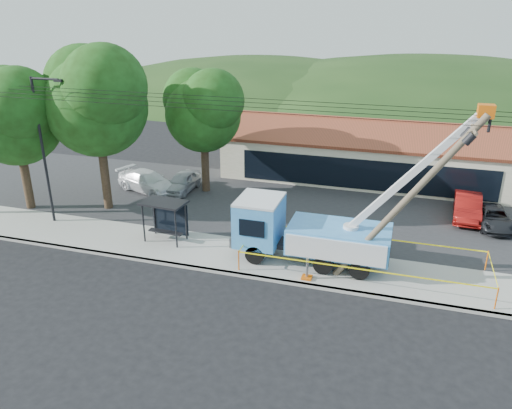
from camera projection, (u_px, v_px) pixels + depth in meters
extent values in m
plane|color=black|center=(240.00, 300.00, 23.16)|extent=(120.00, 120.00, 0.00)
cube|color=#ABAAA0|center=(253.00, 277.00, 24.99)|extent=(60.00, 0.25, 0.15)
cube|color=#ABAAA0|center=(264.00, 260.00, 26.68)|extent=(60.00, 4.00, 0.15)
cube|color=#28282B|center=(296.00, 206.00, 33.79)|extent=(60.00, 12.00, 0.10)
cube|color=beige|center=(369.00, 156.00, 39.19)|extent=(22.00, 8.00, 3.40)
cube|color=black|center=(364.00, 175.00, 35.72)|extent=(18.04, 0.08, 2.21)
cube|color=brown|center=(369.00, 134.00, 36.59)|extent=(22.50, 4.53, 1.52)
cube|color=brown|center=(374.00, 123.00, 40.14)|extent=(22.50, 4.53, 1.52)
cube|color=brown|center=(372.00, 120.00, 38.12)|extent=(22.50, 0.30, 0.25)
cylinder|color=black|center=(43.00, 154.00, 29.71)|extent=(0.16, 0.16, 9.00)
cylinder|color=black|center=(44.00, 79.00, 27.83)|extent=(1.80, 0.14, 0.14)
cube|color=black|center=(58.00, 80.00, 27.60)|extent=(0.50, 0.22, 0.15)
cylinder|color=#332316|center=(105.00, 173.00, 32.57)|extent=(0.56, 0.56, 5.06)
sphere|color=#1B370F|center=(97.00, 106.00, 30.94)|extent=(6.30, 6.30, 6.30)
sphere|color=#1B370F|center=(85.00, 84.00, 31.59)|extent=(5.04, 5.04, 5.04)
sphere|color=#1B370F|center=(104.00, 86.00, 29.33)|extent=(5.04, 5.04, 5.04)
cylinder|color=#332316|center=(26.00, 178.00, 32.71)|extent=(0.56, 0.56, 4.40)
sphere|color=#1B370F|center=(16.00, 120.00, 31.30)|extent=(5.70, 5.70, 5.70)
sphere|color=#1B370F|center=(7.00, 101.00, 31.91)|extent=(4.56, 4.56, 4.56)
sphere|color=#1B370F|center=(19.00, 104.00, 29.87)|extent=(4.56, 4.56, 4.56)
cylinder|color=#332316|center=(205.00, 164.00, 35.81)|extent=(0.56, 0.56, 4.18)
sphere|color=#1B370F|center=(203.00, 114.00, 34.47)|extent=(5.25, 5.25, 5.25)
sphere|color=#1B370F|center=(193.00, 98.00, 35.02)|extent=(4.20, 4.20, 4.20)
sphere|color=#1B370F|center=(213.00, 100.00, 33.13)|extent=(4.20, 4.20, 4.20)
ellipsoid|color=#183413|center=(262.00, 94.00, 76.03)|extent=(78.40, 56.00, 28.00)
ellipsoid|color=#183413|center=(435.00, 103.00, 69.25)|extent=(89.60, 64.00, 32.00)
cylinder|color=black|center=(259.00, 112.00, 22.86)|extent=(60.00, 0.02, 0.02)
cylinder|color=black|center=(262.00, 108.00, 23.26)|extent=(60.00, 0.02, 0.02)
cylinder|color=black|center=(265.00, 103.00, 23.66)|extent=(60.00, 0.02, 0.02)
cylinder|color=black|center=(268.00, 99.00, 23.97)|extent=(60.00, 0.02, 0.02)
cylinder|color=black|center=(255.00, 255.00, 25.94)|extent=(1.01, 0.34, 1.01)
cylinder|color=black|center=(267.00, 236.00, 28.03)|extent=(1.01, 0.34, 1.01)
cylinder|color=black|center=(323.00, 264.00, 24.97)|extent=(1.01, 0.34, 1.01)
cylinder|color=black|center=(331.00, 244.00, 27.06)|extent=(1.01, 0.34, 1.01)
cylinder|color=black|center=(359.00, 269.00, 24.48)|extent=(1.01, 0.34, 1.01)
cylinder|color=black|center=(364.00, 249.00, 26.57)|extent=(1.01, 0.34, 1.01)
cube|color=black|center=(315.00, 247.00, 26.09)|extent=(7.39, 1.12, 0.28)
cube|color=#3C8AD6|center=(259.00, 221.00, 26.49)|extent=(2.24, 2.69, 2.35)
cube|color=silver|center=(260.00, 199.00, 26.03)|extent=(2.24, 2.69, 0.13)
cube|color=black|center=(240.00, 216.00, 26.72)|extent=(0.09, 2.02, 1.01)
cube|color=gray|center=(239.00, 233.00, 27.15)|extent=(0.17, 2.58, 0.56)
cube|color=#3C8AD6|center=(339.00, 239.00, 25.51)|extent=(5.15, 2.69, 1.34)
cylinder|color=silver|center=(351.00, 231.00, 25.17)|extent=(0.78, 0.78, 0.67)
cube|color=silver|center=(413.00, 173.00, 23.20)|extent=(5.51, 0.31, 6.36)
cube|color=gray|center=(421.00, 168.00, 23.00)|extent=(3.32, 0.20, 3.82)
cube|color=#D3580B|center=(486.00, 111.00, 21.14)|extent=(0.67, 0.56, 0.56)
cube|color=#D3580B|center=(307.00, 277.00, 24.68)|extent=(0.50, 0.50, 0.09)
cube|color=#D3580B|center=(373.00, 251.00, 27.27)|extent=(0.50, 0.50, 0.09)
cylinder|color=brown|center=(404.00, 203.00, 22.77)|extent=(6.05, 0.31, 8.59)
cube|color=brown|center=(474.00, 130.00, 20.77)|extent=(0.16, 1.75, 0.16)
cylinder|color=black|center=(467.00, 133.00, 21.37)|extent=(0.56, 0.35, 0.60)
cylinder|color=black|center=(469.00, 139.00, 20.50)|extent=(0.56, 0.35, 0.60)
cylinder|color=black|center=(143.00, 223.00, 28.15)|extent=(0.10, 0.10, 2.28)
cylinder|color=black|center=(176.00, 229.00, 27.45)|extent=(0.10, 0.10, 2.28)
cylinder|color=black|center=(154.00, 216.00, 29.14)|extent=(0.10, 0.10, 2.28)
cylinder|color=black|center=(186.00, 221.00, 28.44)|extent=(0.10, 0.10, 2.28)
cube|color=black|center=(163.00, 203.00, 27.85)|extent=(2.57, 1.70, 0.11)
cube|color=black|center=(170.00, 218.00, 28.83)|extent=(2.28, 0.21, 1.90)
cube|color=black|center=(166.00, 232.00, 28.53)|extent=(2.11, 0.53, 0.08)
cylinder|color=#D3580B|center=(239.00, 261.00, 25.29)|extent=(0.06, 0.06, 1.08)
cylinder|color=#D3580B|center=(496.00, 299.00, 22.03)|extent=(0.06, 0.06, 1.08)
cylinder|color=#D3580B|center=(487.00, 261.00, 25.28)|extent=(0.06, 0.06, 1.08)
cylinder|color=#D3580B|center=(259.00, 231.00, 28.55)|extent=(0.06, 0.06, 1.08)
cube|color=yellow|center=(360.00, 269.00, 23.48)|extent=(12.04, 0.01, 0.06)
cube|color=yellow|center=(493.00, 269.00, 23.47)|extent=(0.01, 3.67, 0.06)
cube|color=yellow|center=(367.00, 237.00, 26.73)|extent=(12.04, 0.01, 0.06)
cube|color=yellow|center=(250.00, 237.00, 26.74)|extent=(0.01, 3.67, 0.06)
imported|color=#A4A6AB|center=(183.00, 192.00, 36.46)|extent=(1.66, 4.09, 1.39)
imported|color=maroon|center=(465.00, 219.00, 31.91)|extent=(1.88, 4.65, 1.50)
imported|color=white|center=(149.00, 192.00, 36.44)|extent=(5.46, 3.62, 1.47)
imported|color=black|center=(491.00, 228.00, 30.68)|extent=(2.43, 4.39, 1.16)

